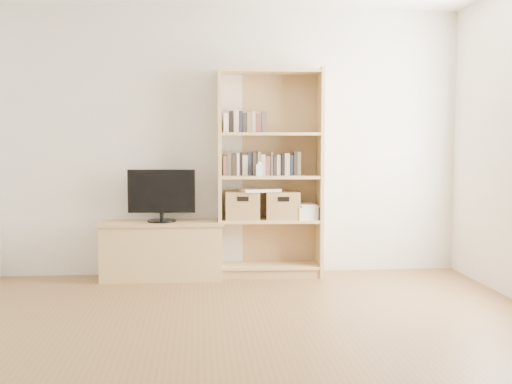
{
  "coord_description": "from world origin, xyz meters",
  "views": [
    {
      "loc": [
        -0.34,
        -3.82,
        1.32
      ],
      "look_at": [
        0.17,
        1.9,
        0.85
      ],
      "focal_mm": 45.0,
      "sensor_mm": 36.0,
      "label": 1
    }
  ],
  "objects": [
    {
      "name": "television",
      "position": [
        -0.69,
        2.29,
        0.79
      ],
      "size": [
        0.64,
        0.09,
        0.5
      ],
      "primitive_type": "cube",
      "rotation": [
        0.0,
        0.0,
        -0.07
      ],
      "color": "black",
      "rests_on": "tv_stand"
    },
    {
      "name": "basket_left",
      "position": [
        0.08,
        2.33,
        0.69
      ],
      "size": [
        0.34,
        0.29,
        0.27
      ],
      "primitive_type": "cube",
      "rotation": [
        0.0,
        0.0,
        -0.05
      ],
      "color": "tan",
      "rests_on": "bookshelf"
    },
    {
      "name": "bookshelf",
      "position": [
        0.35,
        2.32,
        1.0
      ],
      "size": [
        1.02,
        0.4,
        2.0
      ],
      "primitive_type": "cube",
      "rotation": [
        0.0,
        0.0,
        -0.05
      ],
      "color": "tan",
      "rests_on": "floor"
    },
    {
      "name": "books_row_upper",
      "position": [
        0.13,
        2.35,
        1.49
      ],
      "size": [
        0.39,
        0.15,
        0.2
      ],
      "primitive_type": "cube",
      "rotation": [
        0.0,
        0.0,
        -0.02
      ],
      "color": "brown",
      "rests_on": "bookshelf"
    },
    {
      "name": "baby_monitor",
      "position": [
        0.23,
        2.22,
        1.04
      ],
      "size": [
        0.06,
        0.04,
        0.11
      ],
      "primitive_type": "cube",
      "rotation": [
        0.0,
        0.0,
        -0.01
      ],
      "color": "white",
      "rests_on": "bookshelf"
    },
    {
      "name": "floor",
      "position": [
        0.0,
        0.0,
        0.0
      ],
      "size": [
        4.5,
        5.0,
        0.01
      ],
      "primitive_type": "cube",
      "color": "brown",
      "rests_on": "ground"
    },
    {
      "name": "front_wall",
      "position": [
        0.0,
        -2.5,
        1.3
      ],
      "size": [
        4.5,
        0.02,
        2.6
      ],
      "primitive_type": "cube",
      "color": "silver",
      "rests_on": "floor"
    },
    {
      "name": "basket_right",
      "position": [
        0.47,
        2.31,
        0.69
      ],
      "size": [
        0.34,
        0.29,
        0.26
      ],
      "primitive_type": "cube",
      "rotation": [
        0.0,
        0.0,
        -0.07
      ],
      "color": "tan",
      "rests_on": "bookshelf"
    },
    {
      "name": "laptop",
      "position": [
        0.25,
        2.31,
        0.84
      ],
      "size": [
        0.4,
        0.31,
        0.03
      ],
      "primitive_type": "cube",
      "rotation": [
        0.0,
        0.0,
        0.2
      ],
      "color": "white",
      "rests_on": "basket_left"
    },
    {
      "name": "back_wall",
      "position": [
        0.0,
        2.5,
        1.3
      ],
      "size": [
        4.5,
        0.02,
        2.6
      ],
      "primitive_type": "cube",
      "color": "silver",
      "rests_on": "floor"
    },
    {
      "name": "tv_stand",
      "position": [
        -0.69,
        2.29,
        0.26
      ],
      "size": [
        1.14,
        0.43,
        0.52
      ],
      "primitive_type": "cube",
      "rotation": [
        0.0,
        0.0,
        -0.01
      ],
      "color": "tan",
      "rests_on": "floor"
    },
    {
      "name": "magazine_stack",
      "position": [
        0.69,
        2.3,
        0.62
      ],
      "size": [
        0.21,
        0.28,
        0.12
      ],
      "primitive_type": "cube",
      "rotation": [
        0.0,
        0.0,
        0.08
      ],
      "color": "silver",
      "rests_on": "bookshelf"
    },
    {
      "name": "books_row_mid",
      "position": [
        0.35,
        2.34,
        1.09
      ],
      "size": [
        0.82,
        0.23,
        0.22
      ],
      "primitive_type": "cube",
      "rotation": [
        0.0,
        0.0,
        -0.09
      ],
      "color": "brown",
      "rests_on": "bookshelf"
    }
  ]
}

